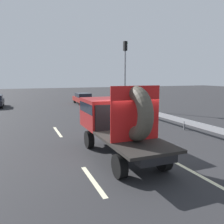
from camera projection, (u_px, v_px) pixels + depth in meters
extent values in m
plane|color=#28282B|center=(131.00, 158.00, 9.62)|extent=(120.00, 120.00, 0.00)
cylinder|color=black|center=(89.00, 139.00, 10.90)|extent=(0.28, 0.81, 0.81)
cylinder|color=black|center=(122.00, 136.00, 11.53)|extent=(0.28, 0.81, 0.81)
cylinder|color=black|center=(120.00, 166.00, 7.65)|extent=(0.28, 0.81, 0.81)
cylinder|color=black|center=(163.00, 159.00, 8.28)|extent=(0.28, 0.81, 0.81)
cube|color=black|center=(121.00, 138.00, 9.54)|extent=(1.30, 5.67, 0.25)
cube|color=maroon|center=(106.00, 113.00, 11.03)|extent=(2.00, 2.17, 1.35)
cube|color=black|center=(106.00, 107.00, 10.94)|extent=(2.02, 2.06, 0.44)
cube|color=black|center=(133.00, 141.00, 8.52)|extent=(2.00, 3.51, 0.10)
cube|color=black|center=(115.00, 117.00, 9.99)|extent=(1.80, 0.08, 1.10)
torus|color=#474238|center=(136.00, 114.00, 8.23)|extent=(0.54, 1.96, 1.96)
cube|color=red|center=(136.00, 114.00, 8.23)|extent=(1.90, 0.03, 1.96)
cylinder|color=black|center=(75.00, 100.00, 29.38)|extent=(0.21, 0.61, 0.61)
cylinder|color=black|center=(86.00, 100.00, 29.93)|extent=(0.21, 0.61, 0.61)
cylinder|color=black|center=(80.00, 103.00, 27.04)|extent=(0.21, 0.61, 0.61)
cylinder|color=black|center=(92.00, 102.00, 27.58)|extent=(0.21, 0.61, 0.61)
cube|color=maroon|center=(83.00, 99.00, 28.44)|extent=(1.71, 3.99, 0.52)
cube|color=black|center=(83.00, 95.00, 28.28)|extent=(1.54, 2.24, 0.48)
cylinder|color=gray|center=(125.00, 81.00, 23.32)|extent=(0.16, 0.16, 5.81)
cube|color=black|center=(125.00, 46.00, 22.81)|extent=(0.30, 0.36, 0.90)
sphere|color=#19D833|center=(127.00, 43.00, 22.83)|extent=(0.20, 0.20, 0.20)
cube|color=gray|center=(166.00, 116.00, 16.29)|extent=(0.06, 15.39, 0.32)
cylinder|color=slate|center=(184.00, 126.00, 14.57)|extent=(0.10, 0.10, 0.55)
cylinder|color=slate|center=(152.00, 116.00, 18.10)|extent=(0.10, 0.10, 0.55)
cylinder|color=slate|center=(130.00, 109.00, 21.63)|extent=(0.10, 0.10, 0.55)
cube|color=beige|center=(93.00, 181.00, 7.50)|extent=(0.16, 2.41, 0.01)
cube|color=beige|center=(58.00, 132.00, 14.09)|extent=(0.16, 2.74, 0.01)
cube|color=beige|center=(196.00, 173.00, 8.05)|extent=(0.16, 2.72, 0.01)
cube|color=beige|center=(110.00, 127.00, 15.54)|extent=(0.16, 2.69, 0.01)
cylinder|color=black|center=(2.00, 105.00, 24.38)|extent=(0.21, 0.61, 0.61)
cylinder|color=black|center=(3.00, 103.00, 26.73)|extent=(0.21, 0.61, 0.61)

